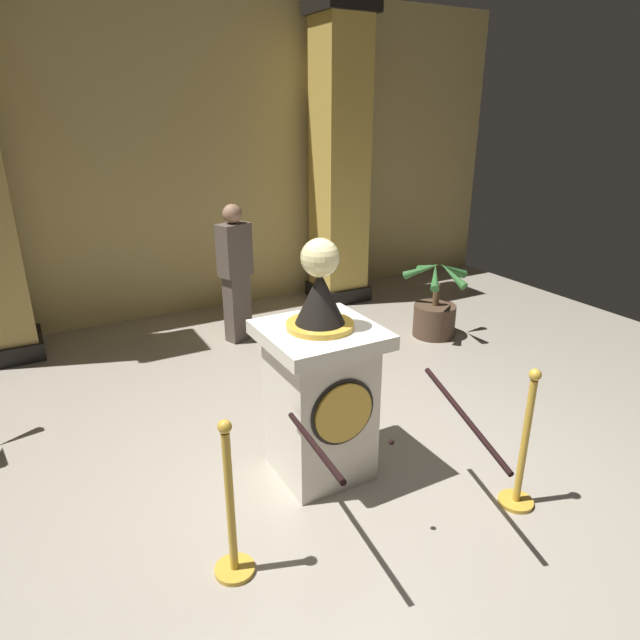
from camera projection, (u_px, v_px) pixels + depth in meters
ground_plane at (345, 481)px, 4.07m from camera, size 10.12×10.12×0.00m
back_wall at (170, 159)px, 6.88m from camera, size 10.12×0.16×4.00m
pedestal_clock at (320, 386)px, 3.96m from camera, size 0.79×0.79×1.79m
stanchion_near at (231, 522)px, 3.15m from camera, size 0.24×0.24×1.04m
stanchion_far at (522, 459)px, 3.72m from camera, size 0.24×0.24×1.04m
velvet_rope at (392, 430)px, 3.28m from camera, size 1.19×1.17×0.22m
column_right at (339, 163)px, 7.41m from camera, size 0.74×0.74×3.84m
potted_palm_right at (435, 312)px, 6.62m from camera, size 0.74×0.82×0.97m
bystander_guest at (235, 271)px, 6.30m from camera, size 0.41×0.33×1.61m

